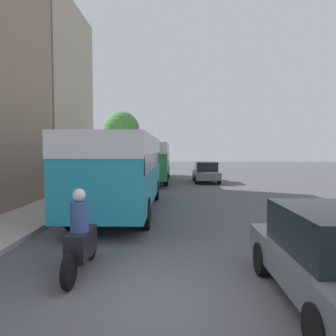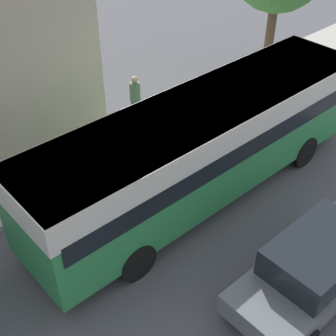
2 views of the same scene
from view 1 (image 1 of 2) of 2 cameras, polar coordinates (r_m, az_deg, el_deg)
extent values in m
plane|color=#515156|center=(5.87, 0.59, -22.03)|extent=(120.00, 120.00, 0.00)
cube|color=#BCAD93|center=(23.25, -21.87, 11.33)|extent=(5.26, 8.27, 11.70)
cube|color=teal|center=(13.26, -7.96, 0.01)|extent=(2.57, 9.41, 2.51)
cube|color=white|center=(13.24, -7.99, 3.82)|extent=(2.59, 9.46, 0.75)
cube|color=black|center=(13.24, -7.97, 1.37)|extent=(2.62, 9.04, 0.55)
cylinder|color=black|center=(16.44, -10.41, -3.77)|extent=(0.28, 1.00, 1.00)
cylinder|color=black|center=(16.14, -2.15, -3.85)|extent=(0.28, 1.00, 1.00)
cylinder|color=black|center=(10.85, -16.58, -7.51)|extent=(0.28, 1.00, 1.00)
cylinder|color=black|center=(10.39, -3.94, -7.86)|extent=(0.28, 1.00, 1.00)
cube|color=#2D8447|center=(25.41, -2.67, 1.53)|extent=(2.41, 10.58, 2.45)
cube|color=silver|center=(25.40, -2.68, 3.46)|extent=(2.44, 10.64, 0.73)
cube|color=black|center=(25.41, -2.68, 2.22)|extent=(2.46, 10.16, 0.54)
cylinder|color=black|center=(28.83, -4.45, -0.70)|extent=(0.28, 1.00, 1.00)
cylinder|color=black|center=(28.70, -0.03, -0.71)|extent=(0.28, 1.00, 1.00)
cylinder|color=black|center=(22.33, -6.05, -1.88)|extent=(0.28, 1.00, 1.00)
cylinder|color=black|center=(22.17, -0.34, -1.90)|extent=(0.28, 1.00, 1.00)
cube|color=black|center=(7.05, -14.87, -12.58)|extent=(0.38, 1.10, 0.55)
cylinder|color=black|center=(7.86, -13.21, -12.96)|extent=(0.10, 0.64, 0.64)
cylinder|color=black|center=(6.40, -16.88, -16.84)|extent=(0.12, 0.64, 0.64)
cylinder|color=#33477F|center=(6.82, -15.18, -8.15)|extent=(0.36, 0.36, 0.60)
sphere|color=silver|center=(6.75, -15.23, -4.57)|extent=(0.26, 0.26, 0.26)
cube|color=slate|center=(6.07, 27.01, -15.50)|extent=(1.73, 4.17, 0.54)
cube|color=black|center=(5.91, 27.17, -9.78)|extent=(1.52, 2.29, 0.70)
cylinder|color=black|center=(4.78, 24.95, -24.26)|extent=(0.22, 0.64, 0.64)
cylinder|color=black|center=(7.04, 16.09, -14.96)|extent=(0.22, 0.64, 0.64)
cube|color=slate|center=(25.01, 6.61, -1.12)|extent=(1.76, 4.49, 0.54)
cube|color=black|center=(24.97, 6.62, 0.30)|extent=(1.55, 2.47, 0.70)
cylinder|color=black|center=(23.75, 8.88, -2.02)|extent=(0.22, 0.64, 0.64)
cylinder|color=black|center=(23.58, 4.98, -2.03)|extent=(0.22, 0.64, 0.64)
cylinder|color=black|center=(26.50, 8.06, -1.47)|extent=(0.22, 0.64, 0.64)
cylinder|color=black|center=(26.35, 4.57, -1.47)|extent=(0.22, 0.64, 0.64)
cylinder|color=#232838|center=(26.90, -11.25, -0.91)|extent=(0.29, 0.29, 0.82)
cylinder|color=#4C6B4C|center=(26.86, -11.27, 0.69)|extent=(0.36, 0.36, 0.69)
sphere|color=tan|center=(26.84, -11.28, 1.66)|extent=(0.22, 0.22, 0.22)
cylinder|color=brown|center=(33.12, -8.11, 1.73)|extent=(0.36, 0.36, 2.93)
sphere|color=#47893D|center=(33.17, -8.15, 6.62)|extent=(3.64, 3.64, 3.64)
camera|label=2|loc=(19.65, 18.14, 22.04)|focal=50.00mm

